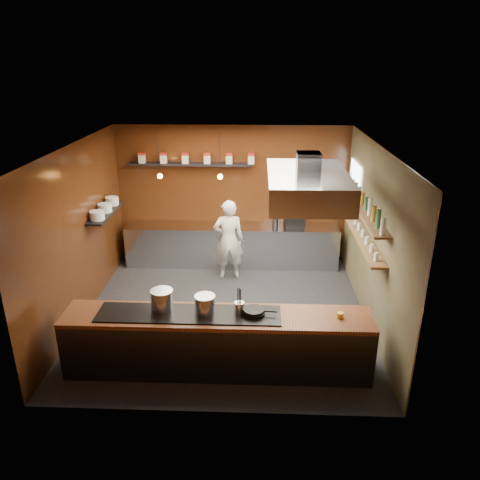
{
  "coord_description": "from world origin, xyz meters",
  "views": [
    {
      "loc": [
        0.56,
        -7.33,
        4.34
      ],
      "look_at": [
        0.25,
        0.4,
        1.27
      ],
      "focal_mm": 35.0,
      "sensor_mm": 36.0,
      "label": 1
    }
  ],
  "objects_px": {
    "stockpot_small": "(205,305)",
    "extractor_hood": "(307,185)",
    "stockpot_large": "(162,300)",
    "espresso_machine": "(294,218)",
    "chef": "(229,240)"
  },
  "relations": [
    {
      "from": "extractor_hood",
      "to": "stockpot_large",
      "type": "xyz_separation_m",
      "value": [
        -2.08,
        -1.12,
        -1.41
      ]
    },
    {
      "from": "stockpot_large",
      "to": "stockpot_small",
      "type": "relative_size",
      "value": 1.09
    },
    {
      "from": "stockpot_small",
      "to": "chef",
      "type": "xyz_separation_m",
      "value": [
        0.13,
        3.1,
        -0.24
      ]
    },
    {
      "from": "stockpot_large",
      "to": "stockpot_small",
      "type": "xyz_separation_m",
      "value": [
        0.62,
        -0.07,
        -0.02
      ]
    },
    {
      "from": "stockpot_large",
      "to": "chef",
      "type": "xyz_separation_m",
      "value": [
        0.75,
        3.03,
        -0.26
      ]
    },
    {
      "from": "espresso_machine",
      "to": "chef",
      "type": "xyz_separation_m",
      "value": [
        -1.37,
        -0.69,
        -0.26
      ]
    },
    {
      "from": "stockpot_large",
      "to": "chef",
      "type": "height_order",
      "value": "chef"
    },
    {
      "from": "espresso_machine",
      "to": "chef",
      "type": "bearing_deg",
      "value": -158.25
    },
    {
      "from": "extractor_hood",
      "to": "stockpot_small",
      "type": "distance_m",
      "value": 2.37
    },
    {
      "from": "extractor_hood",
      "to": "espresso_machine",
      "type": "height_order",
      "value": "extractor_hood"
    },
    {
      "from": "chef",
      "to": "stockpot_large",
      "type": "bearing_deg",
      "value": 69.22
    },
    {
      "from": "extractor_hood",
      "to": "espresso_machine",
      "type": "xyz_separation_m",
      "value": [
        0.04,
        2.6,
        -1.41
      ]
    },
    {
      "from": "stockpot_small",
      "to": "extractor_hood",
      "type": "bearing_deg",
      "value": 39.06
    },
    {
      "from": "stockpot_large",
      "to": "espresso_machine",
      "type": "height_order",
      "value": "espresso_machine"
    },
    {
      "from": "stockpot_large",
      "to": "espresso_machine",
      "type": "xyz_separation_m",
      "value": [
        2.12,
        3.72,
        0.0
      ]
    }
  ]
}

